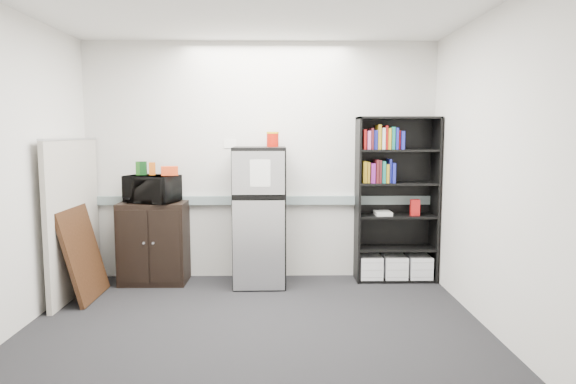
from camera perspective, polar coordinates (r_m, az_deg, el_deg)
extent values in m
plane|color=black|center=(4.47, -3.79, -15.36)|extent=(4.00, 4.00, 0.00)
cube|color=silver|center=(5.91, -3.03, 3.44)|extent=(4.00, 0.02, 2.70)
cube|color=silver|center=(4.52, 22.30, 2.03)|extent=(0.02, 3.50, 2.70)
cube|color=silver|center=(4.71, -29.01, 1.86)|extent=(0.02, 3.50, 2.70)
cube|color=white|center=(4.28, -4.08, 20.49)|extent=(4.00, 3.50, 0.02)
cube|color=gray|center=(5.92, -3.02, -0.93)|extent=(3.92, 0.05, 0.10)
cube|color=white|center=(5.92, -6.45, 5.35)|extent=(0.14, 0.00, 0.10)
cube|color=black|center=(5.82, 7.74, -0.86)|extent=(0.02, 0.34, 1.85)
cube|color=black|center=(6.01, 16.01, -0.82)|extent=(0.02, 0.34, 1.85)
cube|color=black|center=(6.06, 11.60, -0.64)|extent=(0.90, 0.02, 1.85)
cube|color=black|center=(5.86, 12.15, 8.05)|extent=(0.90, 0.34, 0.02)
cube|color=black|center=(6.08, 11.74, -9.33)|extent=(0.85, 0.32, 0.03)
cube|color=black|center=(6.00, 11.82, -6.11)|extent=(0.85, 0.32, 0.03)
cube|color=black|center=(5.93, 11.90, -2.61)|extent=(0.85, 0.32, 0.02)
cube|color=black|center=(5.88, 11.98, 0.95)|extent=(0.85, 0.32, 0.02)
cube|color=black|center=(5.86, 12.07, 4.55)|extent=(0.85, 0.32, 0.02)
cube|color=white|center=(5.98, 9.10, -8.18)|extent=(0.25, 0.30, 0.25)
cube|color=white|center=(6.03, 11.74, -8.10)|extent=(0.25, 0.30, 0.25)
cube|color=white|center=(6.10, 14.34, -8.01)|extent=(0.25, 0.30, 0.25)
cube|color=#A59E93|center=(5.71, -22.72, -2.72)|extent=(0.05, 1.30, 1.60)
cube|color=#B2B2B7|center=(5.64, -23.08, 5.43)|extent=(0.06, 1.30, 0.02)
cube|color=black|center=(5.95, -14.65, -5.44)|extent=(0.73, 0.45, 0.91)
cube|color=black|center=(5.77, -16.90, -5.88)|extent=(0.33, 0.01, 0.80)
cube|color=black|center=(5.69, -13.49, -5.96)|extent=(0.33, 0.01, 0.80)
cylinder|color=#B2B2B7|center=(5.72, -15.75, -5.49)|extent=(0.02, 0.02, 0.02)
cylinder|color=#B2B2B7|center=(5.69, -14.77, -5.52)|extent=(0.02, 0.02, 0.02)
imported|color=black|center=(5.84, -14.87, 0.34)|extent=(0.63, 0.53, 0.30)
cube|color=#1F5518|center=(5.89, -16.18, 2.55)|extent=(0.07, 0.05, 0.15)
cube|color=#0C3511|center=(5.88, -15.77, 2.55)|extent=(0.07, 0.06, 0.15)
cube|color=#CA5A13|center=(5.85, -14.85, 2.52)|extent=(0.08, 0.07, 0.14)
cube|color=red|center=(5.76, -13.03, 2.31)|extent=(0.20, 0.14, 0.10)
cube|color=black|center=(5.66, -3.16, -2.81)|extent=(0.58, 0.58, 1.50)
cube|color=silver|center=(5.30, -3.32, 2.12)|extent=(0.55, 0.03, 0.45)
cube|color=silver|center=(5.41, -3.27, -5.99)|extent=(0.55, 0.03, 0.96)
cube|color=black|center=(5.31, -3.31, -0.64)|extent=(0.55, 0.01, 0.03)
cube|color=white|center=(5.28, -3.11, 2.11)|extent=(0.21, 0.01, 0.28)
cube|color=black|center=(5.58, -3.21, 4.91)|extent=(0.58, 0.58, 0.02)
cylinder|color=#AD1408|center=(5.70, -1.72, 5.88)|extent=(0.13, 0.13, 0.16)
cylinder|color=gold|center=(5.70, -1.72, 6.80)|extent=(0.14, 0.14, 0.02)
cube|color=black|center=(5.60, -21.83, -6.27)|extent=(0.27, 0.74, 0.93)
cube|color=beige|center=(5.59, -21.61, -6.28)|extent=(0.20, 0.62, 0.78)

